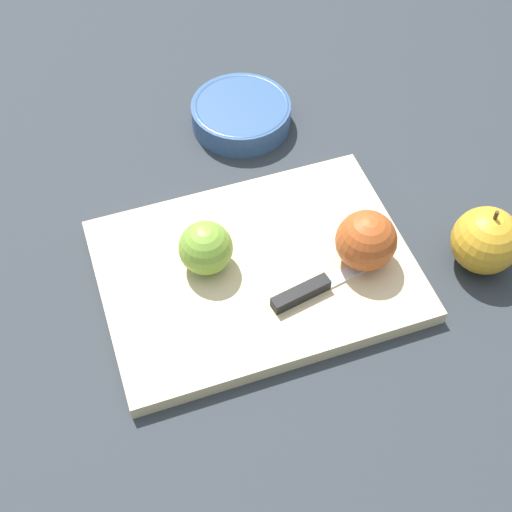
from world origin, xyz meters
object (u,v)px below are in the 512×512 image
object	(u,v)px
apple_half_right	(366,241)
knife	(311,289)
apple_half_left	(206,248)
apple_whole	(486,241)
bowl	(241,113)

from	to	relation	value
apple_half_right	knife	distance (m)	0.09
apple_half_left	apple_half_right	size ratio (longest dim) A/B	0.89
apple_half_left	knife	world-z (taller)	apple_half_left
knife	apple_whole	distance (m)	0.23
apple_half_left	apple_half_right	xyz separation A→B (m)	(0.18, -0.08, 0.00)
knife	bowl	world-z (taller)	same
apple_half_right	apple_whole	xyz separation A→B (m)	(0.14, -0.05, -0.02)
apple_whole	bowl	bearing A→B (deg)	114.08
apple_half_left	knife	distance (m)	0.14
apple_half_right	apple_whole	distance (m)	0.15
apple_half_left	bowl	distance (m)	0.28
apple_half_right	knife	bearing A→B (deg)	-104.55
apple_whole	bowl	distance (m)	0.40
knife	bowl	xyz separation A→B (m)	(0.06, 0.33, -0.01)
apple_half_right	bowl	world-z (taller)	apple_half_right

